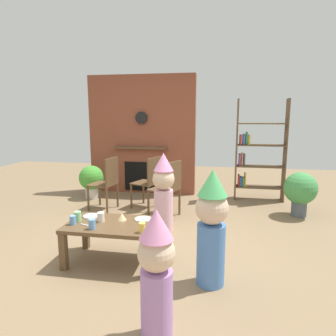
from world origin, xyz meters
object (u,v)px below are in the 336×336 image
potted_plant_tall (300,190)px  potted_plant_short (91,179)px  child_with_cone_hat (157,272)px  dining_chair_right (169,186)px  paper_cup_far_right (73,220)px  paper_cup_near_left (142,228)px  paper_cup_near_right (92,224)px  paper_plate_front (143,219)px  bookshelf (256,154)px  child_by_the_chairs (163,190)px  child_in_pink (211,225)px  dining_chair_left (107,180)px  paper_cup_center (78,216)px  coffee_table (112,230)px  birthday_cake_slice (122,217)px  dining_chair_middle (150,179)px  paper_plate_rear (91,216)px  paper_cup_far_left (101,217)px

potted_plant_tall → potted_plant_short: (-3.73, 0.44, -0.06)m
child_with_cone_hat → dining_chair_right: child_with_cone_hat is taller
paper_cup_far_right → child_with_cone_hat: child_with_cone_hat is taller
paper_cup_near_left → paper_cup_near_right: 0.53m
paper_plate_front → potted_plant_short: 2.77m
bookshelf → child_by_the_chairs: bookshelf is taller
paper_cup_near_left → paper_cup_far_right: (-0.79, 0.08, -0.00)m
child_in_pink → dining_chair_left: (-1.82, 2.02, -0.08)m
child_with_cone_hat → dining_chair_left: 3.16m
child_in_pink → paper_plate_front: bearing=-15.4°
paper_cup_center → bookshelf: bearing=52.3°
dining_chair_left → child_with_cone_hat: bearing=126.6°
coffee_table → birthday_cake_slice: bearing=54.9°
potted_plant_tall → paper_plate_front: bearing=-139.5°
paper_cup_center → child_in_pink: (1.47, -0.25, 0.09)m
child_with_cone_hat → dining_chair_left: size_ratio=1.08×
paper_cup_center → child_by_the_chairs: size_ratio=0.10×
child_by_the_chairs → dining_chair_middle: bearing=-135.1°
child_with_cone_hat → potted_plant_short: child_with_cone_hat is taller
paper_cup_center → dining_chair_middle: dining_chair_middle is taller
bookshelf → child_by_the_chairs: 2.35m
dining_chair_left → paper_cup_near_right: bearing=116.1°
child_by_the_chairs → dining_chair_middle: (-0.42, 0.97, -0.07)m
dining_chair_middle → dining_chair_right: size_ratio=1.00×
paper_plate_rear → paper_cup_near_left: bearing=-26.9°
paper_cup_center → paper_plate_front: size_ratio=0.58×
child_in_pink → dining_chair_middle: bearing=-49.5°
coffee_table → paper_plate_rear: (-0.31, 0.16, 0.08)m
paper_cup_far_right → potted_plant_short: 2.69m
bookshelf → paper_cup_center: (-2.20, -2.85, -0.37)m
paper_cup_far_left → paper_plate_front: (0.44, 0.15, -0.05)m
potted_plant_tall → dining_chair_left: bearing=-176.2°
birthday_cake_slice → child_in_pink: bearing=-20.4°
potted_plant_short → paper_cup_near_left: bearing=-56.7°
paper_plate_rear → child_by_the_chairs: bearing=49.9°
paper_cup_near_left → paper_cup_far_left: 0.57m
child_with_cone_hat → child_by_the_chairs: child_by_the_chairs is taller
child_in_pink → paper_cup_near_right: bearing=10.7°
paper_cup_center → paper_plate_front: bearing=14.0°
child_by_the_chairs → dining_chair_right: child_by_the_chairs is taller
bookshelf → paper_plate_rear: bearing=-128.3°
paper_plate_rear → paper_cup_far_right: bearing=-107.2°
paper_plate_front → dining_chair_middle: 1.82m
paper_cup_center → potted_plant_short: 2.59m
paper_cup_near_left → paper_cup_far_left: bearing=157.6°
paper_cup_center → paper_cup_far_right: paper_cup_center is taller
child_by_the_chairs → potted_plant_tall: child_by_the_chairs is taller
coffee_table → dining_chair_left: dining_chair_left is taller
potted_plant_tall → paper_plate_rear: bearing=-146.5°
bookshelf → paper_cup_far_right: size_ratio=19.62×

